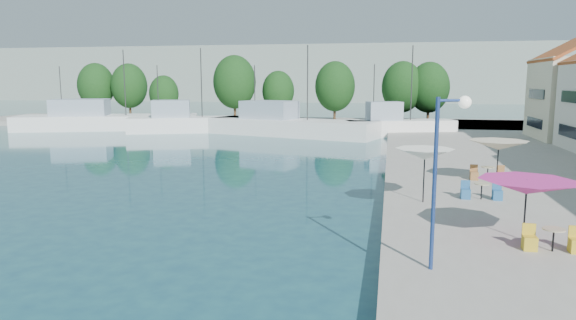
% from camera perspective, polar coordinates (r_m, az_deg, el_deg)
% --- Properties ---
extents(quay_far, '(90.00, 16.00, 0.60)m').
position_cam_1_polar(quay_far, '(70.07, -0.44, 4.10)').
color(quay_far, gray).
rests_on(quay_far, ground).
extents(hill_west, '(180.00, 40.00, 16.00)m').
position_cam_1_polar(hill_west, '(165.40, -1.38, 9.48)').
color(hill_west, gray).
rests_on(hill_west, ground).
extents(hill_east, '(140.00, 40.00, 12.00)m').
position_cam_1_polar(hill_east, '(184.51, 22.07, 8.16)').
color(hill_east, gray).
rests_on(hill_east, ground).
extents(trawler_01, '(22.29, 12.54, 10.20)m').
position_cam_1_polar(trawler_01, '(68.09, -19.79, 4.10)').
color(trawler_01, white).
rests_on(trawler_01, ground).
extents(trawler_02, '(14.70, 8.52, 10.20)m').
position_cam_1_polar(trawler_02, '(61.95, -11.17, 4.03)').
color(trawler_02, white).
rests_on(trawler_02, ground).
extents(trawler_03, '(19.78, 10.41, 10.20)m').
position_cam_1_polar(trawler_03, '(57.16, -0.02, 3.81)').
color(trawler_03, white).
rests_on(trawler_03, ground).
extents(trawler_04, '(12.30, 6.52, 10.20)m').
position_cam_1_polar(trawler_04, '(57.42, 12.00, 3.65)').
color(trawler_04, white).
rests_on(trawler_04, ground).
extents(tree_01, '(5.50, 5.50, 8.15)m').
position_cam_1_polar(tree_01, '(85.05, -20.56, 7.75)').
color(tree_01, '#3F2B19').
rests_on(tree_01, quay_far).
extents(tree_02, '(5.45, 5.45, 8.07)m').
position_cam_1_polar(tree_02, '(82.91, -17.24, 7.87)').
color(tree_02, '#3F2B19').
rests_on(tree_02, quay_far).
extents(tree_03, '(4.20, 4.20, 6.22)m').
position_cam_1_polar(tree_03, '(76.67, -13.62, 7.17)').
color(tree_03, '#3F2B19').
rests_on(tree_03, quay_far).
extents(tree_04, '(6.14, 6.14, 9.09)m').
position_cam_1_polar(tree_04, '(75.02, -5.96, 8.61)').
color(tree_04, '#3F2B19').
rests_on(tree_04, quay_far).
extents(tree_05, '(4.65, 4.65, 6.89)m').
position_cam_1_polar(tree_05, '(75.04, -1.09, 7.68)').
color(tree_05, '#3F2B19').
rests_on(tree_05, quay_far).
extents(tree_06, '(5.47, 5.47, 8.09)m').
position_cam_1_polar(tree_06, '(71.09, 5.24, 8.15)').
color(tree_06, '#3F2B19').
rests_on(tree_06, quay_far).
extents(tree_07, '(5.41, 5.41, 8.01)m').
position_cam_1_polar(tree_07, '(69.94, 12.59, 7.92)').
color(tree_07, '#3F2B19').
rests_on(tree_07, quay_far).
extents(tree_08, '(5.34, 5.34, 7.91)m').
position_cam_1_polar(tree_08, '(70.43, 15.39, 7.78)').
color(tree_08, '#3F2B19').
rests_on(tree_08, quay_far).
extents(umbrella_pink, '(3.25, 3.25, 2.12)m').
position_cam_1_polar(umbrella_pink, '(19.25, 25.00, -2.73)').
color(umbrella_pink, black).
rests_on(umbrella_pink, quay_right).
extents(umbrella_white, '(2.63, 2.63, 2.44)m').
position_cam_1_polar(umbrella_white, '(23.74, 14.96, 0.63)').
color(umbrella_white, black).
rests_on(umbrella_white, quay_right).
extents(umbrella_cream, '(3.10, 3.10, 2.29)m').
position_cam_1_polar(umbrella_cream, '(29.59, 22.36, 1.54)').
color(umbrella_cream, black).
rests_on(umbrella_cream, quay_right).
extents(cafe_table_01, '(1.82, 0.70, 0.76)m').
position_cam_1_polar(cafe_table_01, '(18.76, 27.36, -8.17)').
color(cafe_table_01, black).
rests_on(cafe_table_01, quay_right).
extents(cafe_table_02, '(1.82, 0.70, 0.76)m').
position_cam_1_polar(cafe_table_02, '(25.41, 20.69, -3.48)').
color(cafe_table_02, black).
rests_on(cafe_table_02, quay_right).
extents(cafe_table_03, '(1.82, 0.70, 0.76)m').
position_cam_1_polar(cafe_table_03, '(30.34, 21.28, -1.59)').
color(cafe_table_03, black).
rests_on(cafe_table_03, quay_right).
extents(street_lamp, '(0.99, 0.52, 5.03)m').
position_cam_1_polar(street_lamp, '(15.18, 17.19, 0.99)').
color(street_lamp, navy).
rests_on(street_lamp, quay_right).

